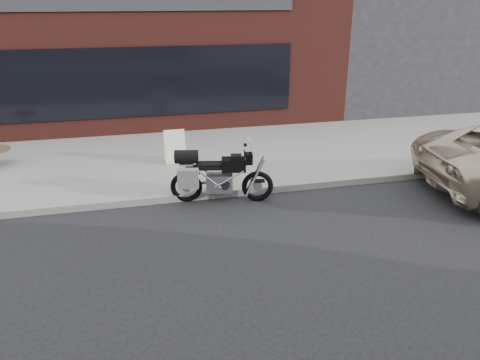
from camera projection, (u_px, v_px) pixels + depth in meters
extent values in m
plane|color=black|center=(292.00, 310.00, 6.44)|extent=(120.00, 120.00, 0.00)
cube|color=gray|center=(206.00, 152.00, 12.74)|extent=(44.00, 6.00, 0.15)
cube|color=maroon|center=(122.00, 46.00, 17.84)|extent=(14.00, 10.00, 4.50)
cube|color=black|center=(125.00, 83.00, 13.49)|extent=(10.00, 0.08, 2.00)
cube|color=#28272C|center=(117.00, 1.00, 12.68)|extent=(10.00, 0.08, 0.50)
cube|color=#28272C|center=(405.00, 22.00, 20.18)|extent=(10.00, 10.00, 6.00)
torus|color=black|center=(186.00, 187.00, 9.74)|extent=(0.67, 0.24, 0.66)
torus|color=black|center=(257.00, 186.00, 9.78)|extent=(0.67, 0.24, 0.66)
cube|color=#B7B7BC|center=(220.00, 183.00, 9.73)|extent=(0.60, 0.40, 0.38)
cube|color=black|center=(234.00, 165.00, 9.59)|extent=(0.55, 0.41, 0.26)
cube|color=black|center=(210.00, 166.00, 9.58)|extent=(0.59, 0.38, 0.12)
cube|color=black|center=(193.00, 169.00, 9.60)|extent=(0.34, 0.28, 0.14)
cube|color=black|center=(248.00, 158.00, 9.55)|extent=(0.22, 0.27, 0.22)
cube|color=silver|center=(252.00, 147.00, 9.46)|extent=(0.20, 0.32, 0.33)
cylinder|color=black|center=(245.00, 155.00, 9.52)|extent=(0.17, 0.69, 0.03)
cube|color=#B7B7BC|center=(187.00, 163.00, 9.55)|extent=(0.33, 0.35, 0.03)
cube|color=slate|center=(188.00, 179.00, 9.40)|extent=(0.44, 0.26, 0.40)
cylinder|color=black|center=(186.00, 157.00, 9.50)|extent=(0.52, 0.37, 0.28)
cylinder|color=#B7B7BC|center=(201.00, 183.00, 9.89)|extent=(0.55, 0.19, 0.19)
cube|color=white|center=(175.00, 147.00, 11.55)|extent=(0.52, 0.27, 0.82)
cube|color=white|center=(174.00, 144.00, 11.74)|extent=(0.52, 0.27, 0.82)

